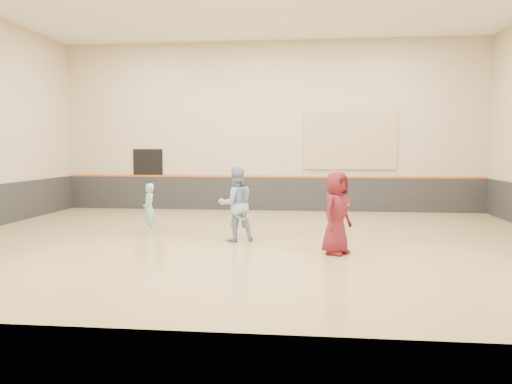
# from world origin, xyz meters

# --- Properties ---
(room) EXTENTS (15.04, 12.04, 6.22)m
(room) POSITION_xyz_m (0.00, 0.00, 0.81)
(room) COLOR tan
(room) RESTS_ON ground
(wainscot_back) EXTENTS (14.90, 0.04, 1.20)m
(wainscot_back) POSITION_xyz_m (0.00, 5.97, 0.60)
(wainscot_back) COLOR #232326
(wainscot_back) RESTS_ON floor
(accent_stripe) EXTENTS (14.90, 0.03, 0.06)m
(accent_stripe) POSITION_xyz_m (0.00, 5.96, 1.22)
(accent_stripe) COLOR #D85914
(accent_stripe) RESTS_ON wall_back
(acoustic_panel) EXTENTS (3.20, 0.08, 2.00)m
(acoustic_panel) POSITION_xyz_m (2.80, 5.95, 2.50)
(acoustic_panel) COLOR tan
(acoustic_panel) RESTS_ON wall_back
(doorway) EXTENTS (1.10, 0.05, 2.20)m
(doorway) POSITION_xyz_m (-4.50, 5.98, 1.10)
(doorway) COLOR black
(doorway) RESTS_ON floor
(girl) EXTENTS (0.53, 0.57, 1.31)m
(girl) POSITION_xyz_m (-2.78, 0.84, 0.65)
(girl) COLOR #7EDBCD
(girl) RESTS_ON floor
(instructor) EXTENTS (1.06, 0.96, 1.78)m
(instructor) POSITION_xyz_m (-0.34, -0.03, 0.89)
(instructor) COLOR #8CABD9
(instructor) RESTS_ON floor
(young_man) EXTENTS (0.93, 1.02, 1.74)m
(young_man) POSITION_xyz_m (1.98, -1.29, 0.87)
(young_man) COLOR maroon
(young_man) RESTS_ON floor
(held_racket) EXTENTS (0.47, 0.47, 0.46)m
(held_racket) POSITION_xyz_m (-0.16, -0.23, 0.66)
(held_racket) COLOR #C0DF30
(held_racket) RESTS_ON instructor
(spare_racket) EXTENTS (0.63, 0.63, 0.09)m
(spare_racket) POSITION_xyz_m (-1.03, 2.08, 0.05)
(spare_racket) COLOR #B4E131
(spare_racket) RESTS_ON floor
(ball_under_racket) EXTENTS (0.07, 0.07, 0.07)m
(ball_under_racket) POSITION_xyz_m (0.01, -0.55, 0.03)
(ball_under_racket) COLOR #C9EB36
(ball_under_racket) RESTS_ON floor
(ball_in_hand) EXTENTS (0.07, 0.07, 0.07)m
(ball_in_hand) POSITION_xyz_m (2.21, -1.34, 1.06)
(ball_in_hand) COLOR yellow
(ball_in_hand) RESTS_ON young_man
(ball_beside_spare) EXTENTS (0.07, 0.07, 0.07)m
(ball_beside_spare) POSITION_xyz_m (-1.33, 2.45, 0.03)
(ball_beside_spare) COLOR #B7CE30
(ball_beside_spare) RESTS_ON floor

